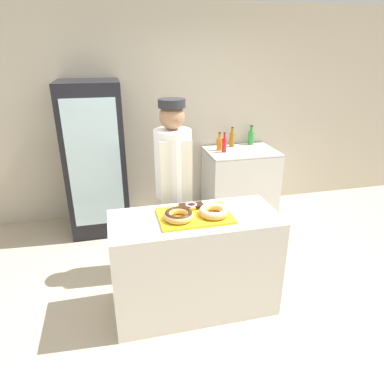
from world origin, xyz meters
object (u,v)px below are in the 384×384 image
object	(u,v)px
donut_light_glaze	(214,211)
baker_person	(174,186)
beverage_fridge	(96,160)
brownie_back_left	(185,207)
bottle_green	(251,137)
donut_mini_center	(191,206)
donut_chocolate_glaze	(179,215)
serving_tray	(195,216)
chest_freezer	(240,182)
brownie_back_right	(197,206)
bottle_orange	(219,143)
bottle_red	(224,145)
bottle_amber	(232,139)

from	to	relation	value
donut_light_glaze	baker_person	bearing A→B (deg)	107.64
beverage_fridge	brownie_back_left	bearing A→B (deg)	-64.65
bottle_green	donut_mini_center	bearing A→B (deg)	-125.02
donut_chocolate_glaze	baker_person	distance (m)	0.65
brownie_back_left	serving_tray	bearing A→B (deg)	-67.90
brownie_back_left	chest_freezer	xyz separation A→B (m)	(1.13, 1.61, -0.48)
baker_person	beverage_fridge	size ratio (longest dim) A/B	0.96
brownie_back_right	bottle_green	size ratio (longest dim) A/B	0.36
baker_person	bottle_orange	xyz separation A→B (m)	(0.85, 1.23, 0.05)
bottle_green	bottle_red	distance (m)	0.56
brownie_back_left	chest_freezer	world-z (taller)	brownie_back_left
donut_light_glaze	bottle_orange	world-z (taller)	bottle_orange
donut_mini_center	brownie_back_left	distance (m)	0.05
serving_tray	donut_mini_center	xyz separation A→B (m)	(0.00, 0.13, 0.03)
donut_chocolate_glaze	brownie_back_right	world-z (taller)	donut_chocolate_glaze
bottle_red	serving_tray	bearing A→B (deg)	-115.62
donut_light_glaze	bottle_amber	size ratio (longest dim) A/B	0.89
donut_chocolate_glaze	bottle_amber	size ratio (longest dim) A/B	0.89
baker_person	bottle_orange	size ratio (longest dim) A/B	7.30
brownie_back_left	chest_freezer	size ratio (longest dim) A/B	0.11
chest_freezer	bottle_red	distance (m)	0.60
brownie_back_left	bottle_red	size ratio (longest dim) A/B	0.38
brownie_back_left	beverage_fridge	distance (m)	1.77
bottle_green	bottle_amber	size ratio (longest dim) A/B	0.99
chest_freezer	bottle_green	size ratio (longest dim) A/B	3.41
brownie_back_left	baker_person	world-z (taller)	baker_person
donut_chocolate_glaze	bottle_red	distance (m)	2.02
donut_chocolate_glaze	bottle_green	bearing A→B (deg)	54.58
brownie_back_right	bottle_orange	bearing A→B (deg)	66.41
brownie_back_left	bottle_red	bearing A→B (deg)	61.21
donut_mini_center	baker_person	size ratio (longest dim) A/B	0.07
beverage_fridge	baker_person	bearing A→B (deg)	-56.49
donut_chocolate_glaze	bottle_red	xyz separation A→B (m)	(0.97, 1.77, 0.05)
serving_tray	brownie_back_left	bearing A→B (deg)	112.10
brownie_back_right	donut_chocolate_glaze	bearing A→B (deg)	-138.17
beverage_fridge	bottle_green	size ratio (longest dim) A/B	6.74
chest_freezer	serving_tray	bearing A→B (deg)	-121.83
bottle_red	bottle_amber	xyz separation A→B (m)	(0.19, 0.24, 0.00)
serving_tray	baker_person	world-z (taller)	baker_person
chest_freezer	brownie_back_left	bearing A→B (deg)	-125.05
baker_person	bottle_red	bearing A→B (deg)	51.77
serving_tray	chest_freezer	world-z (taller)	serving_tray
brownie_back_right	baker_person	world-z (taller)	baker_person
donut_mini_center	chest_freezer	xyz separation A→B (m)	(1.08, 1.61, -0.48)
brownie_back_right	bottle_green	distance (m)	2.26
beverage_fridge	bottle_amber	distance (m)	1.84
baker_person	chest_freezer	bearing A→B (deg)	44.99
serving_tray	brownie_back_left	distance (m)	0.14
bottle_green	bottle_amber	xyz separation A→B (m)	(-0.30, -0.04, 0.00)
bottle_green	bottle_red	world-z (taller)	bottle_green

